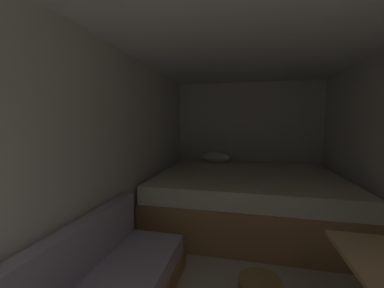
# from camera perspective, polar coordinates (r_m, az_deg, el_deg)

# --- Properties ---
(ground_plane) EXTENTS (6.63, 6.63, 0.00)m
(ground_plane) POSITION_cam_1_polar(r_m,az_deg,el_deg) (2.52, 13.37, -28.93)
(ground_plane) COLOR #B2A893
(wall_back) EXTENTS (2.68, 0.05, 2.15)m
(wall_back) POSITION_cam_1_polar(r_m,az_deg,el_deg) (4.45, 13.36, 0.71)
(wall_back) COLOR silver
(wall_back) RESTS_ON ground
(wall_left) EXTENTS (0.05, 4.63, 2.15)m
(wall_left) POSITION_cam_1_polar(r_m,az_deg,el_deg) (2.47, -18.21, -2.92)
(wall_left) COLOR silver
(wall_left) RESTS_ON ground
(ceiling_slab) EXTENTS (2.68, 4.63, 0.05)m
(ceiling_slab) POSITION_cam_1_polar(r_m,az_deg,el_deg) (2.23, 14.66, 25.01)
(ceiling_slab) COLOR white
(ceiling_slab) RESTS_ON wall_left
(bed) EXTENTS (2.46, 2.03, 0.89)m
(bed) POSITION_cam_1_polar(r_m,az_deg,el_deg) (3.51, 13.21, -12.48)
(bed) COLOR #9E7247
(bed) RESTS_ON ground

